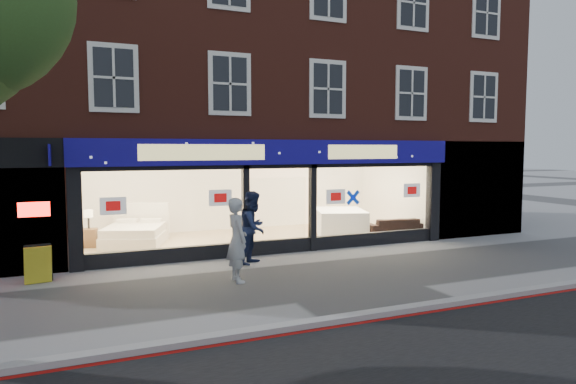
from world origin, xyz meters
TOP-DOWN VIEW (x-y plane):
  - ground at (0.00, 0.00)m, footprint 120.00×120.00m
  - kerb_line at (0.00, -3.10)m, footprint 60.00×0.10m
  - kerb_stone at (0.00, -2.90)m, footprint 60.00×0.25m
  - showroom_floor at (0.00, 5.25)m, footprint 11.00×4.50m
  - building at (-0.02, 6.93)m, footprint 19.00×8.26m
  - display_bed at (-3.77, 5.65)m, footprint 2.34×2.56m
  - bedside_table at (-5.10, 5.74)m, footprint 0.53×0.53m
  - mattress_stack at (3.10, 5.05)m, footprint 2.20×2.47m
  - sofa at (4.60, 3.92)m, footprint 2.08×1.06m
  - a_board at (-6.31, 2.10)m, footprint 0.62×0.45m
  - pedestrian_grey at (-2.13, 0.48)m, footprint 0.51×0.73m
  - pedestrian_blue at (-1.17, 2.07)m, footprint 1.18×1.18m

SIDE VIEW (x-z plane):
  - ground at x=0.00m, z-range 0.00..0.00m
  - kerb_line at x=0.00m, z-range 0.00..0.01m
  - showroom_floor at x=0.00m, z-range 0.00..0.10m
  - kerb_stone at x=0.00m, z-range 0.00..0.12m
  - bedside_table at x=-5.10m, z-range 0.10..0.65m
  - sofa at x=4.60m, z-range 0.10..0.68m
  - display_bed at x=-3.77m, z-range -0.16..1.03m
  - a_board at x=-6.31m, z-range 0.00..0.88m
  - mattress_stack at x=3.10m, z-range 0.10..0.91m
  - pedestrian_blue at x=-1.17m, z-range 0.00..1.93m
  - pedestrian_grey at x=-2.13m, z-range 0.00..1.94m
  - building at x=-0.02m, z-range 1.52..11.82m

